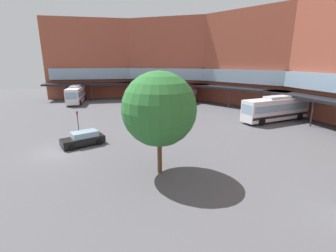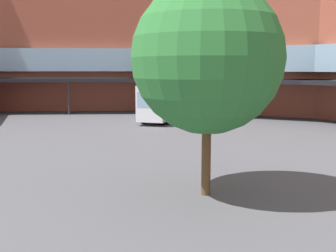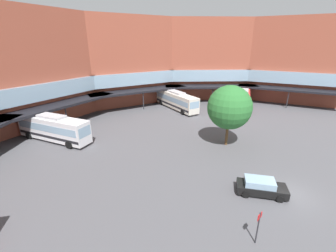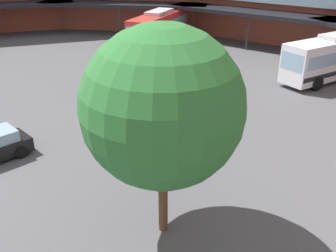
{
  "view_description": "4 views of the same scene",
  "coord_description": "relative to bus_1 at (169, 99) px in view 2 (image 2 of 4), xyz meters",
  "views": [
    {
      "loc": [
        24.57,
        3.97,
        8.87
      ],
      "look_at": [
        -1.43,
        12.09,
        1.34
      ],
      "focal_mm": 25.3,
      "sensor_mm": 36.0,
      "label": 1
    },
    {
      "loc": [
        12.64,
        -6.01,
        4.92
      ],
      "look_at": [
        2.15,
        16.53,
        1.38
      ],
      "focal_mm": 43.4,
      "sensor_mm": 36.0,
      "label": 2
    },
    {
      "loc": [
        -20.75,
        0.61,
        13.37
      ],
      "look_at": [
        2.98,
        15.22,
        2.88
      ],
      "focal_mm": 24.13,
      "sensor_mm": 36.0,
      "label": 3
    },
    {
      "loc": [
        18.59,
        3.66,
        10.38
      ],
      "look_at": [
        1.27,
        11.7,
        1.3
      ],
      "focal_mm": 40.94,
      "sensor_mm": 36.0,
      "label": 4
    }
  ],
  "objects": [
    {
      "name": "station_building",
      "position": [
        3.96,
        -7.02,
        6.81
      ],
      "size": [
        86.11,
        49.19,
        18.38
      ],
      "color": "#9E4C38",
      "rests_on": "ground"
    },
    {
      "name": "bus_1",
      "position": [
        0.0,
        0.0,
        0.0
      ],
      "size": [
        3.91,
        11.72,
        3.8
      ],
      "rotation": [
        0.0,
        0.0,
        4.84
      ],
      "color": "white",
      "rests_on": "ground"
    },
    {
      "name": "plaza_tree",
      "position": [
        11.44,
        -21.29,
        3.38
      ],
      "size": [
        5.77,
        5.77,
        8.2
      ],
      "color": "brown",
      "rests_on": "ground"
    }
  ]
}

